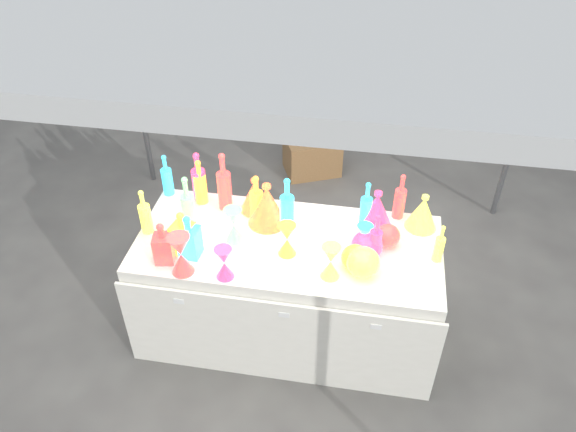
% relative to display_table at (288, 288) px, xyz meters
% --- Properties ---
extents(ground, '(80.00, 80.00, 0.00)m').
position_rel_display_table_xyz_m(ground, '(-0.00, 0.01, -0.37)').
color(ground, slate).
rests_on(ground, ground).
extents(display_table, '(1.84, 0.83, 0.75)m').
position_rel_display_table_xyz_m(display_table, '(0.00, 0.00, 0.00)').
color(display_table, white).
rests_on(display_table, ground).
extents(cardboard_box_closed, '(0.57, 0.51, 0.35)m').
position_rel_display_table_xyz_m(cardboard_box_closed, '(-0.09, 1.88, -0.20)').
color(cardboard_box_closed, olive).
rests_on(cardboard_box_closed, ground).
extents(cardboard_box_flat, '(0.86, 0.81, 0.06)m').
position_rel_display_table_xyz_m(cardboard_box_flat, '(1.01, 2.96, -0.34)').
color(cardboard_box_flat, olive).
rests_on(cardboard_box_flat, ground).
extents(bottle_0, '(0.09, 0.09, 0.31)m').
position_rel_display_table_xyz_m(bottle_0, '(-0.61, 0.31, 0.53)').
color(bottle_0, red).
rests_on(bottle_0, display_table).
extents(bottle_1, '(0.08, 0.08, 0.30)m').
position_rel_display_table_xyz_m(bottle_1, '(-0.85, 0.36, 0.52)').
color(bottle_1, '#22991B').
rests_on(bottle_1, display_table).
extents(bottle_2, '(0.10, 0.10, 0.40)m').
position_rel_display_table_xyz_m(bottle_2, '(-0.45, 0.28, 0.58)').
color(bottle_2, '#D36016').
rests_on(bottle_2, display_table).
extents(bottle_3, '(0.09, 0.09, 0.35)m').
position_rel_display_table_xyz_m(bottle_3, '(-0.63, 0.34, 0.55)').
color(bottle_3, '#1F3AB7').
rests_on(bottle_3, display_table).
extents(bottle_4, '(0.09, 0.09, 0.30)m').
position_rel_display_table_xyz_m(bottle_4, '(-0.85, -0.03, 0.53)').
color(bottle_4, '#11596E').
rests_on(bottle_4, display_table).
extents(bottle_5, '(0.10, 0.10, 0.38)m').
position_rel_display_table_xyz_m(bottle_5, '(-0.60, 0.04, 0.56)').
color(bottle_5, '#A92194').
rests_on(bottle_5, display_table).
extents(bottle_6, '(0.09, 0.09, 0.32)m').
position_rel_display_table_xyz_m(bottle_6, '(-0.23, 0.20, 0.53)').
color(bottle_6, red).
rests_on(bottle_6, display_table).
extents(bottle_7, '(0.09, 0.09, 0.36)m').
position_rel_display_table_xyz_m(bottle_7, '(-0.03, 0.14, 0.56)').
color(bottle_7, '#22991B').
rests_on(bottle_7, display_table).
extents(decanter_0, '(0.14, 0.14, 0.28)m').
position_rel_display_table_xyz_m(decanter_0, '(-0.57, -0.16, 0.52)').
color(decanter_0, red).
rests_on(decanter_0, display_table).
extents(decanter_1, '(0.12, 0.12, 0.26)m').
position_rel_display_table_xyz_m(decanter_1, '(-0.66, -0.25, 0.51)').
color(decanter_1, '#D36016').
rests_on(decanter_1, display_table).
extents(decanter_2, '(0.12, 0.12, 0.28)m').
position_rel_display_table_xyz_m(decanter_2, '(-0.53, -0.18, 0.51)').
color(decanter_2, '#22991B').
rests_on(decanter_2, display_table).
extents(hourglass_0, '(0.15, 0.15, 0.25)m').
position_rel_display_table_xyz_m(hourglass_0, '(-0.53, -0.33, 0.50)').
color(hourglass_0, '#D36016').
rests_on(hourglass_0, display_table).
extents(hourglass_1, '(0.10, 0.10, 0.20)m').
position_rel_display_table_xyz_m(hourglass_1, '(-0.29, -0.33, 0.48)').
color(hourglass_1, '#1F3AB7').
rests_on(hourglass_1, display_table).
extents(hourglass_2, '(0.11, 0.11, 0.21)m').
position_rel_display_table_xyz_m(hourglass_2, '(0.27, -0.23, 0.48)').
color(hourglass_2, '#11596E').
rests_on(hourglass_2, display_table).
extents(hourglass_3, '(0.13, 0.13, 0.22)m').
position_rel_display_table_xyz_m(hourglass_3, '(-0.32, -0.02, 0.49)').
color(hourglass_3, '#A92194').
rests_on(hourglass_3, display_table).
extents(hourglass_4, '(0.13, 0.13, 0.21)m').
position_rel_display_table_xyz_m(hourglass_4, '(0.01, -0.08, 0.48)').
color(hourglass_4, red).
rests_on(hourglass_4, display_table).
extents(hourglass_5, '(0.11, 0.11, 0.19)m').
position_rel_display_table_xyz_m(hourglass_5, '(0.44, 0.00, 0.47)').
color(hourglass_5, '#22991B').
rests_on(hourglass_5, display_table).
extents(globe_0, '(0.20, 0.20, 0.13)m').
position_rel_display_table_xyz_m(globe_0, '(0.40, -0.13, 0.44)').
color(globe_0, red).
rests_on(globe_0, display_table).
extents(globe_1, '(0.24, 0.24, 0.15)m').
position_rel_display_table_xyz_m(globe_1, '(0.45, -0.18, 0.45)').
color(globe_1, '#11596E').
rests_on(globe_1, display_table).
extents(globe_2, '(0.16, 0.16, 0.12)m').
position_rel_display_table_xyz_m(globe_2, '(0.57, 0.09, 0.43)').
color(globe_2, '#D36016').
rests_on(globe_2, display_table).
extents(globe_3, '(0.24, 0.24, 0.14)m').
position_rel_display_table_xyz_m(globe_3, '(0.46, -0.03, 0.45)').
color(globe_3, '#1F3AB7').
rests_on(globe_3, display_table).
extents(lampshade_0, '(0.22, 0.22, 0.23)m').
position_rel_display_table_xyz_m(lampshade_0, '(-0.26, 0.29, 0.49)').
color(lampshade_0, gold).
rests_on(lampshade_0, display_table).
extents(lampshade_1, '(0.25, 0.25, 0.28)m').
position_rel_display_table_xyz_m(lampshade_1, '(-0.16, 0.17, 0.52)').
color(lampshade_1, gold).
rests_on(lampshade_1, display_table).
extents(lampshade_2, '(0.28, 0.28, 0.26)m').
position_rel_display_table_xyz_m(lampshade_2, '(0.50, 0.25, 0.50)').
color(lampshade_2, '#1F3AB7').
rests_on(lampshade_2, display_table).
extents(lampshade_3, '(0.22, 0.22, 0.23)m').
position_rel_display_table_xyz_m(lampshade_3, '(0.77, 0.29, 0.49)').
color(lampshade_3, '#11596E').
rests_on(lampshade_3, display_table).
extents(bottle_8, '(0.09, 0.09, 0.32)m').
position_rel_display_table_xyz_m(bottle_8, '(0.43, 0.24, 0.53)').
color(bottle_8, '#22991B').
rests_on(bottle_8, display_table).
extents(bottle_9, '(0.08, 0.08, 0.31)m').
position_rel_display_table_xyz_m(bottle_9, '(0.63, 0.37, 0.53)').
color(bottle_9, '#D36016').
rests_on(bottle_9, display_table).
extents(bottle_10, '(0.09, 0.09, 0.32)m').
position_rel_display_table_xyz_m(bottle_10, '(0.50, -0.05, 0.53)').
color(bottle_10, '#1F3AB7').
rests_on(bottle_10, display_table).
extents(bottle_11, '(0.06, 0.06, 0.25)m').
position_rel_display_table_xyz_m(bottle_11, '(0.86, 0.01, 0.50)').
color(bottle_11, '#11596E').
rests_on(bottle_11, display_table).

